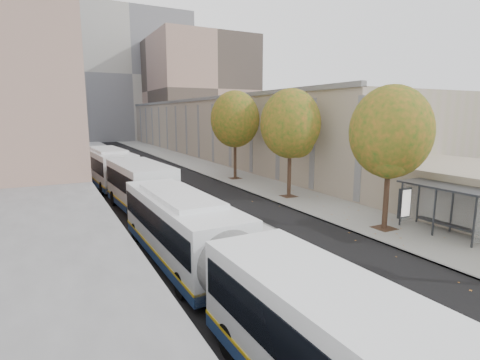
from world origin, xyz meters
TOP-DOWN VIEW (x-y plane):
  - bus_platform at (-3.88, 35.00)m, footprint 4.25×150.00m
  - sidewalk at (4.12, 35.00)m, footprint 4.75×150.00m
  - building_tan at (15.50, 64.00)m, footprint 18.00×92.00m
  - building_far_block at (6.00, 96.00)m, footprint 30.00×18.00m
  - bus_shelter at (5.69, 10.96)m, footprint 1.90×4.40m
  - tree_c at (3.60, 13.00)m, footprint 4.20×4.20m
  - tree_d at (3.60, 22.00)m, footprint 4.40×4.40m
  - tree_e at (3.60, 31.00)m, footprint 4.60×4.60m
  - bus_near at (-7.50, 10.17)m, footprint 2.76×16.69m
  - bus_far at (-7.46, 28.73)m, footprint 3.73×18.59m
  - distant_car at (-7.01, 48.64)m, footprint 2.70×4.14m

SIDE VIEW (x-z plane):
  - sidewalk at x=4.12m, z-range 0.00..0.08m
  - bus_platform at x=-3.88m, z-range 0.00..0.15m
  - distant_car at x=-7.01m, z-range 0.00..1.31m
  - bus_near at x=-7.50m, z-range 0.13..2.90m
  - bus_far at x=-7.46m, z-range 0.14..3.22m
  - bus_shelter at x=5.69m, z-range 0.92..3.45m
  - building_tan at x=15.50m, z-range 0.00..8.00m
  - tree_c at x=3.60m, z-range 1.61..8.89m
  - tree_d at x=3.60m, z-range 1.67..9.27m
  - tree_e at x=3.60m, z-range 1.73..9.64m
  - building_far_block at x=6.00m, z-range 0.00..30.00m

